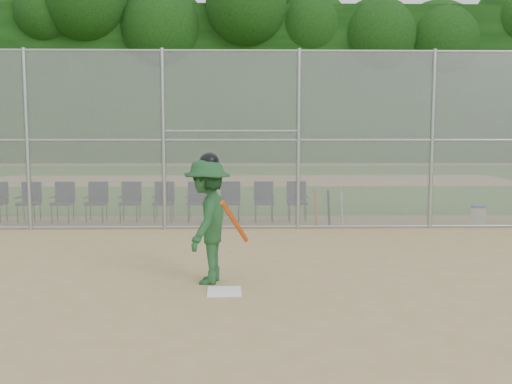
{
  "coord_description": "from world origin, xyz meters",
  "views": [
    {
      "loc": [
        -0.22,
        -7.71,
        2.17
      ],
      "look_at": [
        0.0,
        2.5,
        1.1
      ],
      "focal_mm": 40.0,
      "sensor_mm": 36.0,
      "label": 1
    }
  ],
  "objects": [
    {
      "name": "ground",
      "position": [
        0.0,
        0.0,
        0.0
      ],
      "size": [
        100.0,
        100.0,
        0.0
      ],
      "primitive_type": "plane",
      "color": "tan",
      "rests_on": "ground"
    },
    {
      "name": "grass_strip",
      "position": [
        0.0,
        18.0,
        0.01
      ],
      "size": [
        100.0,
        100.0,
        0.0
      ],
      "primitive_type": "plane",
      "color": "#33641E",
      "rests_on": "ground"
    },
    {
      "name": "dirt_patch_far",
      "position": [
        0.0,
        18.0,
        0.01
      ],
      "size": [
        24.0,
        24.0,
        0.0
      ],
      "primitive_type": "plane",
      "color": "tan",
      "rests_on": "ground"
    },
    {
      "name": "backstop_fence",
      "position": [
        0.0,
        5.0,
        2.07
      ],
      "size": [
        16.09,
        0.09,
        4.0
      ],
      "color": "gray",
      "rests_on": "ground"
    },
    {
      "name": "treeline",
      "position": [
        0.0,
        20.0,
        5.5
      ],
      "size": [
        81.0,
        60.0,
        11.0
      ],
      "color": "black",
      "rests_on": "ground"
    },
    {
      "name": "home_plate",
      "position": [
        -0.49,
        -0.11,
        0.01
      ],
      "size": [
        0.48,
        0.48,
        0.02
      ],
      "primitive_type": "cube",
      "rotation": [
        0.0,
        0.0,
        0.04
      ],
      "color": "white",
      "rests_on": "ground"
    },
    {
      "name": "batter_at_plate",
      "position": [
        -0.74,
        0.41,
        0.91
      ],
      "size": [
        1.04,
        1.32,
        1.89
      ],
      "color": "#1E4D26",
      "rests_on": "ground"
    },
    {
      "name": "water_cooler",
      "position": [
        5.33,
        5.54,
        0.23
      ],
      "size": [
        0.36,
        0.36,
        0.46
      ],
      "color": "white",
      "rests_on": "ground"
    },
    {
      "name": "spare_bats",
      "position": [
        1.75,
        5.35,
        0.41
      ],
      "size": [
        0.66,
        0.37,
        0.83
      ],
      "color": "#D84C14",
      "rests_on": "ground"
    },
    {
      "name": "chair_1",
      "position": [
        -5.45,
        6.13,
        0.48
      ],
      "size": [
        0.54,
        0.52,
        0.96
      ],
      "primitive_type": null,
      "color": "#101A3A",
      "rests_on": "ground"
    },
    {
      "name": "chair_2",
      "position": [
        -4.63,
        6.13,
        0.48
      ],
      "size": [
        0.54,
        0.52,
        0.96
      ],
      "primitive_type": null,
      "color": "#101A3A",
      "rests_on": "ground"
    },
    {
      "name": "chair_3",
      "position": [
        -3.82,
        6.13,
        0.48
      ],
      "size": [
        0.54,
        0.52,
        0.96
      ],
      "primitive_type": null,
      "color": "#101A3A",
      "rests_on": "ground"
    },
    {
      "name": "chair_4",
      "position": [
        -3.0,
        6.13,
        0.48
      ],
      "size": [
        0.54,
        0.52,
        0.96
      ],
      "primitive_type": null,
      "color": "#101A3A",
      "rests_on": "ground"
    },
    {
      "name": "chair_5",
      "position": [
        -2.18,
        6.13,
        0.48
      ],
      "size": [
        0.54,
        0.52,
        0.96
      ],
      "primitive_type": null,
      "color": "#101A3A",
      "rests_on": "ground"
    },
    {
      "name": "chair_6",
      "position": [
        -1.37,
        6.13,
        0.48
      ],
      "size": [
        0.54,
        0.52,
        0.96
      ],
      "primitive_type": null,
      "color": "#101A3A",
      "rests_on": "ground"
    },
    {
      "name": "chair_7",
      "position": [
        -0.55,
        6.13,
        0.48
      ],
      "size": [
        0.54,
        0.52,
        0.96
      ],
      "primitive_type": null,
      "color": "#101A3A",
      "rests_on": "ground"
    },
    {
      "name": "chair_8",
      "position": [
        0.27,
        6.13,
        0.48
      ],
      "size": [
        0.54,
        0.52,
        0.96
      ],
      "primitive_type": null,
      "color": "#101A3A",
      "rests_on": "ground"
    },
    {
      "name": "chair_9",
      "position": [
        1.08,
        6.13,
        0.48
      ],
      "size": [
        0.54,
        0.52,
        0.96
      ],
      "primitive_type": null,
      "color": "#101A3A",
      "rests_on": "ground"
    }
  ]
}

